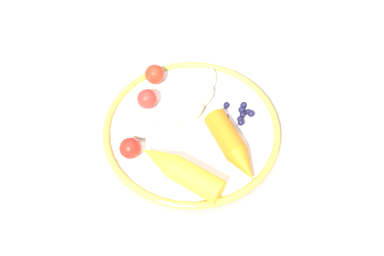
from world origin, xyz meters
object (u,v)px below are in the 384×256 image
banana (188,109)px  tomato_mid (155,74)px  tomato_far (130,148)px  blueberry_pile (240,113)px  plate (192,129)px  carrot_orange (233,147)px  dining_table (159,160)px  carrot_yellow (180,170)px  tomato_near (147,99)px

banana → tomato_mid: bearing=-75.2°
tomato_far → blueberry_pile: bearing=178.9°
plate → carrot_orange: bearing=118.2°
dining_table → plate: bearing=164.4°
banana → blueberry_pile: 0.09m
carrot_yellow → tomato_mid: 0.20m
banana → dining_table: bearing=13.0°
banana → tomato_near: (0.06, -0.04, 0.00)m
plate → tomato_near: bearing=-56.4°
carrot_orange → banana: bearing=-72.6°
blueberry_pile → dining_table: bearing=-10.5°
tomato_near → tomato_mid: same height
dining_table → tomato_near: bearing=-97.5°
carrot_orange → tomato_far: bearing=-23.8°
carrot_yellow → tomato_mid: (-0.04, -0.19, -0.00)m
carrot_orange → blueberry_pile: (-0.05, -0.06, -0.01)m
carrot_orange → tomato_near: size_ratio=3.82×
blueberry_pile → tomato_mid: tomato_mid is taller
dining_table → blueberry_pile: blueberry_pile is taller
carrot_orange → tomato_far: (0.15, -0.06, -0.00)m
tomato_near → blueberry_pile: bearing=147.6°
dining_table → carrot_yellow: bearing=92.2°
tomato_mid → banana: bearing=104.8°
plate → dining_table: bearing=-15.6°
plate → blueberry_pile: blueberry_pile is taller
blueberry_pile → tomato_mid: size_ratio=1.59×
carrot_yellow → tomato_far: 0.09m
dining_table → carrot_yellow: (-0.00, 0.09, 0.11)m
plate → banana: size_ratio=1.55×
banana → blueberry_pile: size_ratio=3.46×
carrot_orange → tomato_far: size_ratio=3.82×
carrot_orange → blueberry_pile: carrot_orange is taller
tomato_near → carrot_yellow: bearing=88.4°
dining_table → tomato_far: size_ratio=35.97×
carrot_yellow → tomato_near: 0.15m
carrot_yellow → tomato_far: bearing=-51.6°
tomato_near → tomato_far: bearing=53.9°
plate → carrot_orange: carrot_orange is taller
carrot_orange → dining_table: bearing=-42.5°
blueberry_pile → tomato_near: size_ratio=1.60×
carrot_yellow → tomato_mid: carrot_yellow is taller
plate → tomato_near: (0.05, -0.07, 0.02)m
dining_table → tomato_far: tomato_far is taller
dining_table → tomato_mid: tomato_mid is taller
tomato_far → tomato_mid: bearing=-125.6°
plate → tomato_mid: size_ratio=8.52×
banana → tomato_far: 0.12m
dining_table → plate: size_ratio=4.20×
carrot_orange → tomato_mid: size_ratio=3.79×
blueberry_pile → tomato_far: bearing=-1.1°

